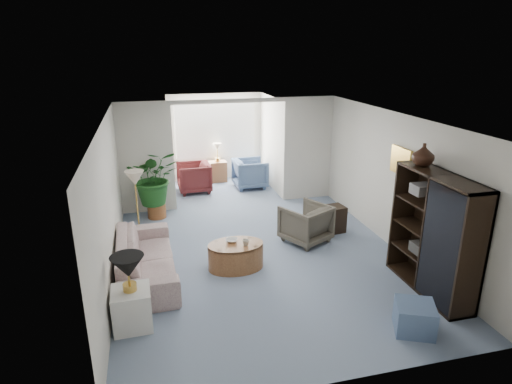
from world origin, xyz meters
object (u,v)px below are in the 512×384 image
object	(u,v)px
sunroom_table	(218,171)
entertainment_cabinet	(434,234)
side_table_dark	(333,219)
coffee_bowl	(231,240)
coffee_table	(236,256)
framed_picture	(402,161)
wingback_chair	(306,223)
ottoman	(414,318)
plant_pot	(157,210)
end_table	(132,308)
coffee_cup	(246,243)
floor_lamp	(135,178)
sunroom_chair_blue	(250,173)
cabinet_urn	(423,155)
sunroom_chair_maroon	(194,177)
sofa	(146,258)
table_lamp	(128,267)

from	to	relation	value
sunroom_table	entertainment_cabinet	bearing A→B (deg)	-70.90
side_table_dark	sunroom_table	world-z (taller)	sunroom_table
coffee_bowl	coffee_table	bearing A→B (deg)	-63.43
coffee_table	coffee_bowl	size ratio (longest dim) A/B	4.74
side_table_dark	entertainment_cabinet	world-z (taller)	entertainment_cabinet
framed_picture	wingback_chair	size ratio (longest dim) A/B	0.61
framed_picture	ottoman	xyz separation A→B (m)	(-1.04, -2.27, -1.50)
entertainment_cabinet	plant_pot	xyz separation A→B (m)	(-3.99, 4.10, -0.77)
wingback_chair	coffee_bowl	bearing A→B (deg)	-6.06
framed_picture	end_table	world-z (taller)	framed_picture
framed_picture	coffee_cup	size ratio (longest dim) A/B	4.56
coffee_bowl	coffee_cup	world-z (taller)	coffee_cup
coffee_bowl	entertainment_cabinet	distance (m)	3.22
sunroom_table	side_table_dark	bearing A→B (deg)	-67.12
entertainment_cabinet	framed_picture	bearing A→B (deg)	80.67
end_table	ottoman	distance (m)	3.77
end_table	side_table_dark	world-z (taller)	end_table
side_table_dark	coffee_table	bearing A→B (deg)	-155.25
entertainment_cabinet	floor_lamp	bearing A→B (deg)	145.26
end_table	plant_pot	bearing A→B (deg)	83.53
plant_pot	coffee_table	bearing A→B (deg)	-65.49
coffee_cup	sunroom_chair_blue	size ratio (longest dim) A/B	0.13
wingback_chair	plant_pot	world-z (taller)	wingback_chair
coffee_cup	end_table	bearing A→B (deg)	-147.61
plant_pot	entertainment_cabinet	bearing A→B (deg)	-45.75
floor_lamp	cabinet_urn	size ratio (longest dim) A/B	1.03
sunroom_chair_maroon	sofa	bearing A→B (deg)	-18.16
table_lamp	coffee_bowl	size ratio (longest dim) A/B	2.19
ottoman	sunroom_chair_maroon	world-z (taller)	sunroom_chair_maroon
coffee_table	wingback_chair	xyz separation A→B (m)	(1.53, 0.73, 0.15)
framed_picture	table_lamp	distance (m)	4.90
coffee_cup	wingback_chair	xyz separation A→B (m)	(1.38, 0.83, -0.13)
wingback_chair	plant_pot	distance (m)	3.39
coffee_bowl	wingback_chair	world-z (taller)	wingback_chair
plant_pot	end_table	bearing A→B (deg)	-96.47
coffee_cup	ottoman	world-z (taller)	coffee_cup
end_table	ottoman	bearing A→B (deg)	-15.60
coffee_bowl	sunroom_chair_blue	world-z (taller)	sunroom_chair_blue
table_lamp	side_table_dark	world-z (taller)	table_lamp
table_lamp	sunroom_chair_blue	world-z (taller)	table_lamp
ottoman	sunroom_chair_blue	bearing A→B (deg)	95.85
framed_picture	sunroom_chair_maroon	xyz separation A→B (m)	(-3.21, 4.30, -1.32)
coffee_table	ottoman	distance (m)	3.00
coffee_bowl	side_table_dark	world-z (taller)	side_table_dark
sofa	coffee_table	size ratio (longest dim) A/B	2.40
sunroom_chair_maroon	entertainment_cabinet	bearing A→B (deg)	26.11
floor_lamp	side_table_dark	size ratio (longest dim) A/B	0.66
entertainment_cabinet	sunroom_chair_blue	xyz separation A→B (m)	(-1.48, 5.70, -0.55)
sofa	sunroom_chair_maroon	distance (m)	4.39
table_lamp	sunroom_table	distance (m)	6.71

